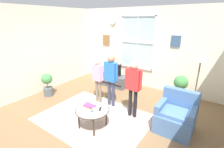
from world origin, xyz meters
TOP-DOWN VIEW (x-y plane):
  - ground_plane at (0.00, 0.00)m, footprint 5.85×5.88m
  - back_wall at (-0.02, 2.69)m, footprint 5.25×0.17m
  - side_wall_left at (-2.68, 0.00)m, footprint 0.12×5.28m
  - area_rug at (-0.13, 0.02)m, footprint 2.62×1.98m
  - tv_stand at (-0.93, 2.02)m, footprint 1.08×0.45m
  - television at (-0.93, 2.02)m, footprint 0.64×0.08m
  - armchair at (1.63, 0.73)m, footprint 0.76×0.74m
  - coffee_table at (0.08, -0.26)m, footprint 0.76×0.76m
  - book_stack at (-0.05, -0.21)m, footprint 0.27×0.19m
  - cup at (0.19, -0.32)m, footprint 0.08×0.08m
  - remote_near_books at (0.22, -0.16)m, footprint 0.10×0.14m
  - remote_near_cup at (0.14, -0.28)m, footprint 0.07×0.15m
  - person_blue_shirt at (-0.15, 0.79)m, footprint 0.44×0.20m
  - person_red_shirt at (0.61, 0.64)m, footprint 0.44×0.20m
  - person_pink_shirt at (-0.59, 0.76)m, footprint 0.40×0.18m
  - potted_plant_by_window at (1.35, 2.25)m, footprint 0.41×0.41m
  - potted_plant_corner at (-2.17, 0.15)m, footprint 0.34×0.34m
  - floor_lamp at (1.84, 1.46)m, footprint 0.32×0.32m

SIDE VIEW (x-z plane):
  - ground_plane at x=0.00m, z-range -0.02..0.00m
  - area_rug at x=-0.13m, z-range 0.00..0.01m
  - tv_stand at x=-0.93m, z-range 0.00..0.41m
  - armchair at x=1.63m, z-range -0.11..0.76m
  - potted_plant_corner at x=-2.17m, z-range 0.03..0.77m
  - coffee_table at x=0.08m, z-range 0.20..0.65m
  - remote_near_books at x=0.22m, z-range 0.45..0.48m
  - remote_near_cup at x=0.14m, z-range 0.45..0.48m
  - potted_plant_by_window at x=1.35m, z-range 0.09..0.86m
  - book_stack at x=-0.05m, z-range 0.45..0.50m
  - cup at x=0.19m, z-range 0.45..0.55m
  - television at x=-0.93m, z-range 0.42..0.84m
  - person_pink_shirt at x=-0.59m, z-range 0.17..1.49m
  - person_red_shirt at x=0.61m, z-range 0.18..1.64m
  - person_blue_shirt at x=-0.15m, z-range 0.19..1.66m
  - side_wall_left at x=-2.68m, z-range 0.00..2.73m
  - back_wall at x=-0.02m, z-range 0.01..2.74m
  - floor_lamp at x=1.84m, z-range 0.56..2.23m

